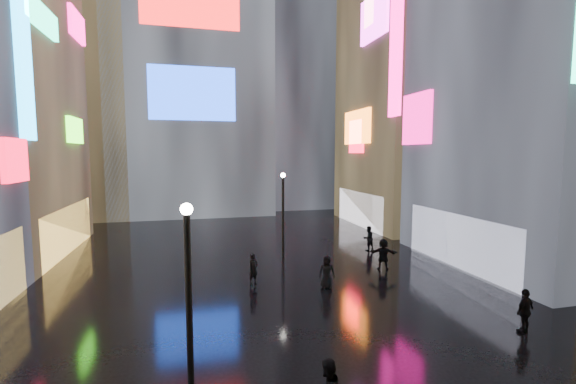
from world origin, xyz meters
name	(u,v)px	position (x,y,z in m)	size (l,w,h in m)	color
ground	(254,266)	(0.00, 20.00, 0.00)	(140.00, 140.00, 0.00)	black
building_right_far	(413,67)	(15.98, 30.00, 13.98)	(10.28, 12.00, 28.00)	black
tower_main	(190,19)	(-3.00, 43.97, 21.01)	(16.00, 14.20, 42.00)	black
tower_flank_right	(291,67)	(9.00, 46.00, 17.00)	(12.00, 12.00, 34.00)	black
tower_flank_left	(79,87)	(-14.00, 42.00, 13.00)	(10.00, 10.00, 26.00)	black
lamp_near	(189,296)	(-3.44, 8.15, 2.94)	(0.30, 0.30, 5.20)	black
lamp_far	(283,210)	(2.09, 21.50, 2.94)	(0.30, 0.30, 5.20)	black
pedestrian_3	(525,311)	(8.06, 9.56, 0.80)	(0.94, 0.39, 1.60)	black
pedestrian_4	(327,272)	(2.81, 15.64, 0.77)	(0.75, 0.49, 1.54)	black
pedestrian_5	(383,254)	(6.80, 17.59, 0.86)	(1.60, 0.51, 1.73)	black
pedestrian_6	(253,269)	(-0.48, 16.98, 0.76)	(0.55, 0.36, 1.52)	black
pedestrian_7	(368,238)	(7.90, 21.70, 0.81)	(0.79, 0.61, 1.62)	black
umbrella_2	(327,248)	(2.81, 15.64, 1.94)	(0.88, 0.90, 0.81)	black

